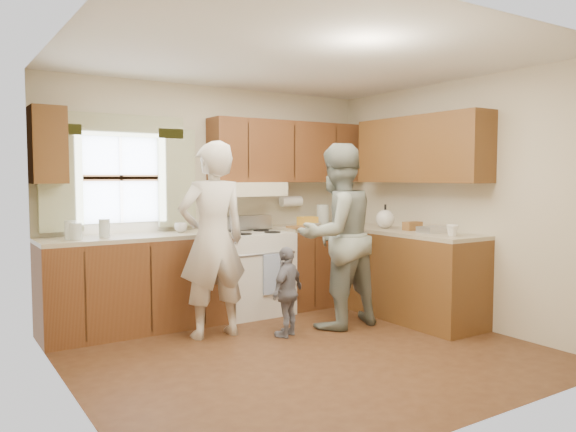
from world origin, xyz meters
TOP-DOWN VIEW (x-y plane):
  - room at (0.00, 0.00)m, footprint 3.80×3.80m
  - kitchen_fixtures at (0.61, 1.08)m, footprint 3.80×2.25m
  - stove at (0.30, 1.44)m, footprint 0.76×0.67m
  - woman_left at (-0.45, 0.85)m, footprint 0.69×0.46m
  - woman_right at (0.74, 0.49)m, footprint 0.93×0.75m
  - child at (0.14, 0.47)m, footprint 0.54×0.42m

SIDE VIEW (x-z plane):
  - child at x=0.14m, z-range 0.00..0.86m
  - stove at x=0.30m, z-range -0.07..1.00m
  - kitchen_fixtures at x=0.61m, z-range -0.24..1.91m
  - woman_right at x=0.74m, z-range 0.00..1.84m
  - woman_left at x=-0.45m, z-range 0.00..1.84m
  - room at x=0.00m, z-range -0.65..3.15m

